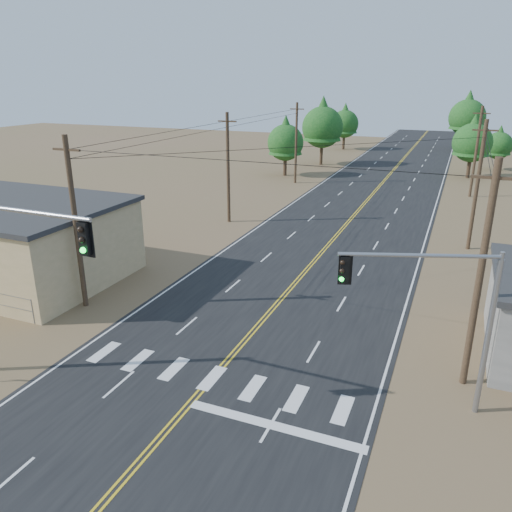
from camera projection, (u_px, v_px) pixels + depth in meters
The scene contains 15 objects.
road at pixel (332, 240), 41.70m from camera, with size 15.00×200.00×0.02m, color black.
utility_pole_left_near at pixel (76, 223), 28.08m from camera, with size 1.80×0.30×10.00m.
utility_pole_left_mid at pixel (228, 167), 45.49m from camera, with size 1.80×0.30×10.00m.
utility_pole_left_far at pixel (296, 143), 62.90m from camera, with size 1.80×0.30×10.00m.
utility_pole_right_near at pixel (480, 276), 20.55m from camera, with size 1.80×0.30×10.00m.
utility_pole_right_mid at pixel (477, 185), 37.96m from camera, with size 1.80×0.30×10.00m.
utility_pole_right_far at pixel (476, 151), 55.36m from camera, with size 1.80×0.30×10.00m.
signal_mast_left at pixel (1, 264), 20.57m from camera, with size 7.19×0.54×8.23m.
signal_mast_right at pixel (446, 306), 18.85m from camera, with size 5.73×2.24×6.89m.
tree_left_near at pixel (286, 139), 67.82m from camera, with size 4.91×4.91×8.18m.
tree_left_mid at pixel (323, 123), 75.98m from camera, with size 6.23×6.23×10.38m.
tree_left_far at pixel (345, 121), 93.16m from camera, with size 5.11×5.11×8.52m.
tree_right_near at pixel (473, 139), 66.10m from camera, with size 5.11×5.11×8.52m.
tree_right_mid at pixel (499, 143), 72.12m from camera, with size 3.90×3.90×6.49m.
tree_right_far at pixel (468, 114), 91.31m from camera, with size 6.51×6.51×10.85m.
Camera 1 is at (9.22, -9.15, 12.83)m, focal length 35.00 mm.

